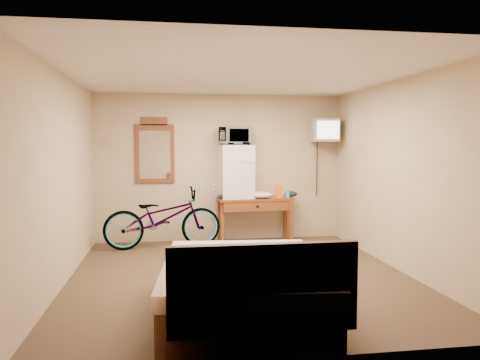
# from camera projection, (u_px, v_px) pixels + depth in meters

# --- Properties ---
(room) EXTENTS (4.60, 4.64, 2.50)m
(room) POSITION_uv_depth(u_px,v_px,m) (240.00, 177.00, 5.76)
(room) COLOR #3F311F
(room) RESTS_ON ground
(desk) EXTENTS (1.28, 0.55, 0.75)m
(desk) POSITION_uv_depth(u_px,v_px,m) (255.00, 206.00, 7.87)
(desk) COLOR brown
(desk) RESTS_ON floor
(mini_fridge) EXTENTS (0.59, 0.57, 0.89)m
(mini_fridge) POSITION_uv_depth(u_px,v_px,m) (235.00, 172.00, 7.84)
(mini_fridge) COLOR white
(mini_fridge) RESTS_ON desk
(microwave) EXTENTS (0.59, 0.44, 0.30)m
(microwave) POSITION_uv_depth(u_px,v_px,m) (235.00, 136.00, 7.79)
(microwave) COLOR white
(microwave) RESTS_ON mini_fridge
(snack_bag) EXTENTS (0.11, 0.07, 0.22)m
(snack_bag) POSITION_uv_depth(u_px,v_px,m) (279.00, 191.00, 7.87)
(snack_bag) COLOR orange
(snack_bag) RESTS_ON desk
(blue_cup) EXTENTS (0.08, 0.08, 0.13)m
(blue_cup) POSITION_uv_depth(u_px,v_px,m) (288.00, 194.00, 7.92)
(blue_cup) COLOR #3CA3CC
(blue_cup) RESTS_ON desk
(cloth_cream) EXTENTS (0.37, 0.29, 0.12)m
(cloth_cream) POSITION_uv_depth(u_px,v_px,m) (261.00, 195.00, 7.78)
(cloth_cream) COLOR silver
(cloth_cream) RESTS_ON desk
(cloth_dark_a) EXTENTS (0.26, 0.20, 0.10)m
(cloth_dark_a) POSITION_uv_depth(u_px,v_px,m) (225.00, 196.00, 7.67)
(cloth_dark_a) COLOR black
(cloth_dark_a) RESTS_ON desk
(cloth_dark_b) EXTENTS (0.22, 0.18, 0.10)m
(cloth_dark_b) POSITION_uv_depth(u_px,v_px,m) (291.00, 194.00, 8.01)
(cloth_dark_b) COLOR black
(cloth_dark_b) RESTS_ON desk
(crt_television) EXTENTS (0.48, 0.58, 0.39)m
(crt_television) POSITION_uv_depth(u_px,v_px,m) (324.00, 130.00, 7.98)
(crt_television) COLOR black
(crt_television) RESTS_ON room
(wall_mirror) EXTENTS (0.64, 0.04, 1.09)m
(wall_mirror) POSITION_uv_depth(u_px,v_px,m) (155.00, 151.00, 7.81)
(wall_mirror) COLOR brown
(wall_mirror) RESTS_ON room
(bicycle) EXTENTS (1.91, 0.85, 0.97)m
(bicycle) POSITION_uv_depth(u_px,v_px,m) (163.00, 218.00, 7.42)
(bicycle) COLOR black
(bicycle) RESTS_ON floor
(bed) EXTENTS (1.70, 2.14, 0.90)m
(bed) POSITION_uv_depth(u_px,v_px,m) (245.00, 287.00, 4.45)
(bed) COLOR brown
(bed) RESTS_ON floor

